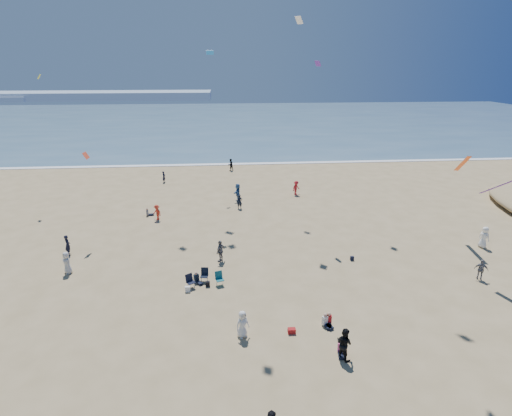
{
  "coord_description": "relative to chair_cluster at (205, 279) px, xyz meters",
  "views": [
    {
      "loc": [
        0.05,
        -15.65,
        14.75
      ],
      "look_at": [
        2.0,
        8.0,
        6.14
      ],
      "focal_mm": 28.0,
      "sensor_mm": 36.0,
      "label": 1
    }
  ],
  "objects": [
    {
      "name": "seated_group",
      "position": [
        3.07,
        -0.68,
        -0.08
      ],
      "size": [
        14.81,
        22.69,
        0.84
      ],
      "color": "silver",
      "rests_on": "ground"
    },
    {
      "name": "cooler",
      "position": [
        5.21,
        -5.8,
        -0.35
      ],
      "size": [
        0.45,
        0.3,
        0.3
      ],
      "primitive_type": "cube",
      "color": "#A51718",
      "rests_on": "ground"
    },
    {
      "name": "navy_bag",
      "position": [
        11.51,
        2.82,
        -0.33
      ],
      "size": [
        0.28,
        0.18,
        0.34
      ],
      "primitive_type": "cube",
      "color": "black",
      "rests_on": "ground"
    },
    {
      "name": "white_tote",
      "position": [
        -1.16,
        -0.79,
        -0.3
      ],
      "size": [
        0.35,
        0.2,
        0.4
      ],
      "primitive_type": "cube",
      "color": "white",
      "rests_on": "ground"
    },
    {
      "name": "surf_line",
      "position": [
        1.5,
        35.77,
        -0.46
      ],
      "size": [
        220.0,
        1.2,
        0.08
      ],
      "primitive_type": "cube",
      "color": "white",
      "rests_on": "ground"
    },
    {
      "name": "ocean",
      "position": [
        1.5,
        85.77,
        -0.47
      ],
      "size": [
        220.0,
        100.0,
        0.06
      ],
      "primitive_type": "cube",
      "color": "#476B84",
      "rests_on": "ground"
    },
    {
      "name": "black_backpack",
      "position": [
        0.18,
        -0.2,
        -0.31
      ],
      "size": [
        0.3,
        0.22,
        0.38
      ],
      "primitive_type": "cube",
      "color": "black",
      "rests_on": "ground"
    },
    {
      "name": "standing_flyers",
      "position": [
        4.14,
        8.38,
        0.38
      ],
      "size": [
        35.41,
        45.8,
        1.94
      ],
      "color": "gray",
      "rests_on": "ground"
    },
    {
      "name": "ground",
      "position": [
        1.5,
        -9.23,
        -0.5
      ],
      "size": [
        220.0,
        220.0,
        0.0
      ],
      "primitive_type": "plane",
      "color": "tan",
      "rests_on": "ground"
    },
    {
      "name": "kites_aloft",
      "position": [
        12.19,
        4.9,
        14.24
      ],
      "size": [
        45.38,
        41.67,
        25.84
      ],
      "color": "#DF5807",
      "rests_on": "ground"
    },
    {
      "name": "chair_cluster",
      "position": [
        0.0,
        0.0,
        0.0
      ],
      "size": [
        2.79,
        1.55,
        1.0
      ],
      "color": "black",
      "rests_on": "ground"
    },
    {
      "name": "headland_far",
      "position": [
        -58.5,
        160.77,
        1.1
      ],
      "size": [
        110.0,
        20.0,
        3.2
      ],
      "primitive_type": "cube",
      "color": "#7A8EA8",
      "rests_on": "ground"
    }
  ]
}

